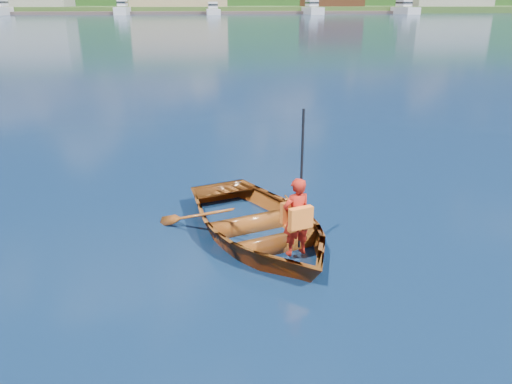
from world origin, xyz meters
TOP-DOWN VIEW (x-y plane):
  - ground at (0.00, 0.00)m, footprint 600.00×600.00m
  - rowboat at (0.74, -0.82)m, footprint 3.57×4.20m
  - child_paddler at (1.17, -1.63)m, footprint 0.48×0.43m
  - dock at (-11.39, 148.00)m, footprint 160.04×6.71m
  - marina_yachts at (-0.93, 143.33)m, footprint 144.42×13.68m

SIDE VIEW (x-z plane):
  - ground at x=0.00m, z-range 0.00..0.00m
  - rowboat at x=0.74m, z-range -0.15..0.59m
  - dock at x=-11.39m, z-range 0.00..0.80m
  - child_paddler at x=1.17m, z-range -0.34..1.68m
  - marina_yachts at x=-0.93m, z-range -0.75..3.56m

